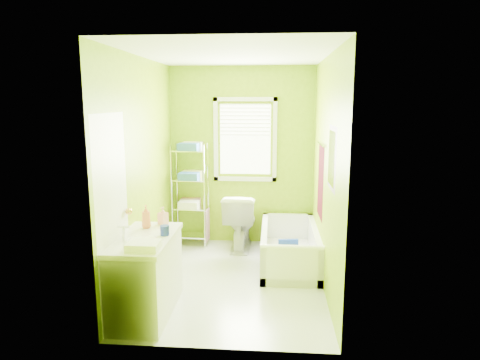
# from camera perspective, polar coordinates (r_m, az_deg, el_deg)

# --- Properties ---
(ground) EXTENTS (2.90, 2.90, 0.00)m
(ground) POSITION_cam_1_polar(r_m,az_deg,el_deg) (5.24, -0.94, -13.17)
(ground) COLOR silver
(ground) RESTS_ON ground
(room_envelope) EXTENTS (2.14, 2.94, 2.62)m
(room_envelope) POSITION_cam_1_polar(r_m,az_deg,el_deg) (4.84, -0.99, 3.87)
(room_envelope) COLOR #7EA307
(room_envelope) RESTS_ON ground
(window) EXTENTS (0.92, 0.05, 1.22)m
(window) POSITION_cam_1_polar(r_m,az_deg,el_deg) (6.24, 0.70, 5.98)
(window) COLOR white
(window) RESTS_ON ground
(door) EXTENTS (0.09, 0.80, 2.00)m
(door) POSITION_cam_1_polar(r_m,az_deg,el_deg) (4.22, -16.54, -5.15)
(door) COLOR white
(door) RESTS_ON ground
(right_wall_decor) EXTENTS (0.04, 1.48, 1.17)m
(right_wall_decor) POSITION_cam_1_polar(r_m,az_deg,el_deg) (4.86, 11.23, 1.00)
(right_wall_decor) COLOR #44070F
(right_wall_decor) RESTS_ON ground
(bathtub) EXTENTS (0.73, 1.56, 0.50)m
(bathtub) POSITION_cam_1_polar(r_m,az_deg,el_deg) (5.71, 6.59, -9.50)
(bathtub) COLOR white
(bathtub) RESTS_ON ground
(toilet) EXTENTS (0.48, 0.81, 0.81)m
(toilet) POSITION_cam_1_polar(r_m,az_deg,el_deg) (6.18, 0.04, -5.45)
(toilet) COLOR white
(toilet) RESTS_ON ground
(vanity) EXTENTS (0.54, 1.06, 1.04)m
(vanity) POSITION_cam_1_polar(r_m,az_deg,el_deg) (4.44, -12.50, -11.99)
(vanity) COLOR silver
(vanity) RESTS_ON ground
(wire_shelf_unit) EXTENTS (0.52, 0.42, 1.52)m
(wire_shelf_unit) POSITION_cam_1_polar(r_m,az_deg,el_deg) (6.26, -6.51, -0.46)
(wire_shelf_unit) COLOR silver
(wire_shelf_unit) RESTS_ON ground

